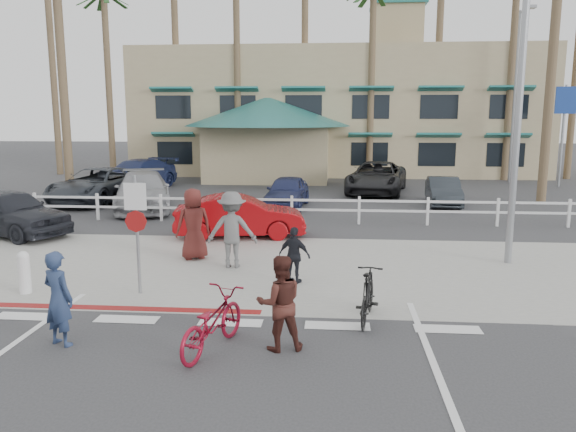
# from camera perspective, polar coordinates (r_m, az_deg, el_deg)

# --- Properties ---
(ground) EXTENTS (140.00, 140.00, 0.00)m
(ground) POSITION_cam_1_polar(r_m,az_deg,el_deg) (10.22, -6.49, -11.99)
(ground) COLOR #333335
(bike_path) EXTENTS (12.00, 16.00, 0.01)m
(bike_path) POSITION_cam_1_polar(r_m,az_deg,el_deg) (8.45, -9.23, -17.03)
(bike_path) COLOR #333335
(bike_path) RESTS_ON ground
(sidewalk_plaza) EXTENTS (22.00, 7.00, 0.01)m
(sidewalk_plaza) POSITION_cam_1_polar(r_m,az_deg,el_deg) (14.43, -3.02, -5.23)
(sidewalk_plaza) COLOR gray
(sidewalk_plaza) RESTS_ON ground
(cross_street) EXTENTS (40.00, 5.00, 0.01)m
(cross_street) POSITION_cam_1_polar(r_m,az_deg,el_deg) (18.29, -1.34, -1.90)
(cross_street) COLOR #333335
(cross_street) RESTS_ON ground
(parking_lot) EXTENTS (50.00, 16.00, 0.01)m
(parking_lot) POSITION_cam_1_polar(r_m,az_deg,el_deg) (27.61, 0.74, 2.25)
(parking_lot) COLOR #333335
(parking_lot) RESTS_ON ground
(curb_red) EXTENTS (7.00, 0.25, 0.02)m
(curb_red) POSITION_cam_1_polar(r_m,az_deg,el_deg) (12.19, -19.50, -8.76)
(curb_red) COLOR maroon
(curb_red) RESTS_ON ground
(rail_fence) EXTENTS (29.40, 0.16, 1.00)m
(rail_fence) POSITION_cam_1_polar(r_m,az_deg,el_deg) (20.10, 0.67, 0.66)
(rail_fence) COLOR silver
(rail_fence) RESTS_ON ground
(building) EXTENTS (28.00, 16.00, 11.30)m
(building) POSITION_cam_1_polar(r_m,az_deg,el_deg) (40.31, 5.00, 12.79)
(building) COLOR tan
(building) RESTS_ON ground
(sign_post) EXTENTS (0.50, 0.10, 2.90)m
(sign_post) POSITION_cam_1_polar(r_m,az_deg,el_deg) (12.45, -15.09, -1.25)
(sign_post) COLOR gray
(sign_post) RESTS_ON ground
(bollard_0) EXTENTS (0.26, 0.26, 0.95)m
(bollard_0) POSITION_cam_1_polar(r_m,az_deg,el_deg) (13.55, -25.22, -5.21)
(bollard_0) COLOR silver
(bollard_0) RESTS_ON ground
(streetlight_0) EXTENTS (0.60, 2.00, 9.00)m
(streetlight_0) POSITION_cam_1_polar(r_m,az_deg,el_deg) (15.48, 22.52, 11.88)
(streetlight_0) COLOR gray
(streetlight_0) RESTS_ON ground
(streetlight_1) EXTENTS (0.60, 2.00, 9.50)m
(streetlight_1) POSITION_cam_1_polar(r_m,az_deg,el_deg) (34.78, 22.04, 11.01)
(streetlight_1) COLOR gray
(streetlight_1) RESTS_ON ground
(info_sign) EXTENTS (1.20, 0.16, 5.60)m
(info_sign) POSITION_cam_1_polar(r_m,az_deg,el_deg) (33.55, 26.11, 7.43)
(info_sign) COLOR navy
(info_sign) RESTS_ON ground
(palm_0) EXTENTS (4.00, 4.00, 15.00)m
(palm_0) POSITION_cam_1_polar(r_m,az_deg,el_deg) (39.72, -22.86, 14.76)
(palm_0) COLOR #173916
(palm_0) RESTS_ON ground
(palm_1) EXTENTS (4.00, 4.00, 13.00)m
(palm_1) POSITION_cam_1_polar(r_m,az_deg,el_deg) (37.08, -17.83, 13.89)
(palm_1) COLOR #173916
(palm_1) RESTS_ON ground
(palm_2) EXTENTS (4.00, 4.00, 16.00)m
(palm_2) POSITION_cam_1_polar(r_m,az_deg,el_deg) (36.87, -11.34, 16.54)
(palm_2) COLOR #173916
(palm_2) RESTS_ON ground
(palm_3) EXTENTS (4.00, 4.00, 14.00)m
(palm_3) POSITION_cam_1_polar(r_m,az_deg,el_deg) (34.92, -5.20, 15.40)
(palm_3) COLOR #173916
(palm_3) RESTS_ON ground
(palm_4) EXTENTS (4.00, 4.00, 15.00)m
(palm_4) POSITION_cam_1_polar(r_m,az_deg,el_deg) (35.51, 1.71, 16.16)
(palm_4) COLOR #173916
(palm_4) RESTS_ON ground
(palm_5) EXTENTS (4.00, 4.00, 13.00)m
(palm_5) POSITION_cam_1_polar(r_m,az_deg,el_deg) (34.44, 8.50, 14.57)
(palm_5) COLOR #173916
(palm_5) RESTS_ON ground
(palm_6) EXTENTS (4.00, 4.00, 17.00)m
(palm_6) POSITION_cam_1_polar(r_m,az_deg,el_deg) (36.09, 15.13, 17.33)
(palm_6) COLOR #173916
(palm_6) RESTS_ON ground
(palm_7) EXTENTS (4.00, 4.00, 14.00)m
(palm_7) POSITION_cam_1_polar(r_m,az_deg,el_deg) (35.87, 21.81, 14.59)
(palm_7) COLOR #173916
(palm_7) RESTS_ON ground
(palm_10) EXTENTS (4.00, 4.00, 12.00)m
(palm_10) POSITION_cam_1_polar(r_m,az_deg,el_deg) (27.12, -22.00, 14.08)
(palm_10) COLOR #173916
(palm_10) RESTS_ON ground
(palm_11) EXTENTS (4.00, 4.00, 14.00)m
(palm_11) POSITION_cam_1_polar(r_m,az_deg,el_deg) (27.04, 25.41, 15.99)
(palm_11) COLOR #173916
(palm_11) RESTS_ON ground
(bike_red) EXTENTS (1.21, 2.00, 0.99)m
(bike_red) POSITION_cam_1_polar(r_m,az_deg,el_deg) (9.47, -7.75, -10.63)
(bike_red) COLOR maroon
(bike_red) RESTS_ON ground
(rider_red) EXTENTS (0.71, 0.60, 1.64)m
(rider_red) POSITION_cam_1_polar(r_m,az_deg,el_deg) (10.26, -22.30, -7.76)
(rider_red) COLOR navy
(rider_red) RESTS_ON ground
(bike_black) EXTENTS (0.77, 1.75, 1.02)m
(bike_black) POSITION_cam_1_polar(r_m,az_deg,el_deg) (10.77, 8.09, -7.97)
(bike_black) COLOR black
(bike_black) RESTS_ON ground
(rider_black) EXTENTS (0.91, 0.79, 1.61)m
(rider_black) POSITION_cam_1_polar(r_m,az_deg,el_deg) (9.34, -0.84, -8.82)
(rider_black) COLOR #451F19
(rider_black) RESTS_ON ground
(pedestrian_a) EXTENTS (1.30, 0.80, 1.96)m
(pedestrian_a) POSITION_cam_1_polar(r_m,az_deg,el_deg) (14.30, -5.71, -1.41)
(pedestrian_a) COLOR #5E5E5E
(pedestrian_a) RESTS_ON ground
(pedestrian_child) EXTENTS (0.84, 0.58, 1.33)m
(pedestrian_child) POSITION_cam_1_polar(r_m,az_deg,el_deg) (12.94, 0.66, -4.03)
(pedestrian_child) COLOR black
(pedestrian_child) RESTS_ON ground
(pedestrian_b) EXTENTS (1.12, 1.00, 1.93)m
(pedestrian_b) POSITION_cam_1_polar(r_m,az_deg,el_deg) (15.25, -9.57, -0.81)
(pedestrian_b) COLOR #541E1A
(pedestrian_b) RESTS_ON ground
(car_white_sedan) EXTENTS (4.27, 2.05, 1.35)m
(car_white_sedan) POSITION_cam_1_polar(r_m,az_deg,el_deg) (17.87, -4.90, -0.03)
(car_white_sedan) COLOR maroon
(car_white_sedan) RESTS_ON ground
(car_red_compact) EXTENTS (4.82, 3.46, 1.52)m
(car_red_compact) POSITION_cam_1_polar(r_m,az_deg,el_deg) (20.21, -26.46, 0.37)
(car_red_compact) COLOR black
(car_red_compact) RESTS_ON ground
(lot_car_0) EXTENTS (3.27, 5.79, 1.53)m
(lot_car_0) POSITION_cam_1_polar(r_m,az_deg,el_deg) (26.36, -18.78, 2.98)
(lot_car_0) COLOR #2C3239
(lot_car_0) RESTS_ON ground
(lot_car_1) EXTENTS (3.61, 5.64, 1.52)m
(lot_car_1) POSITION_cam_1_polar(r_m,az_deg,el_deg) (23.74, -14.53, 2.45)
(lot_car_1) COLOR #939599
(lot_car_1) RESTS_ON ground
(lot_car_2) EXTENTS (1.85, 3.97, 1.31)m
(lot_car_2) POSITION_cam_1_polar(r_m,az_deg,el_deg) (23.64, -0.09, 2.49)
(lot_car_2) COLOR navy
(lot_car_2) RESTS_ON ground
(lot_car_3) EXTENTS (1.52, 3.73, 1.20)m
(lot_car_3) POSITION_cam_1_polar(r_m,az_deg,el_deg) (25.00, 15.52, 2.41)
(lot_car_3) COLOR #252B31
(lot_car_3) RESTS_ON ground
(lot_car_4) EXTENTS (3.74, 5.74, 1.55)m
(lot_car_4) POSITION_cam_1_polar(r_m,az_deg,el_deg) (30.32, -15.21, 4.08)
(lot_car_4) COLOR navy
(lot_car_4) RESTS_ON ground
(lot_car_5) EXTENTS (3.59, 5.97, 1.55)m
(lot_car_5) POSITION_cam_1_polar(r_m,az_deg,el_deg) (28.26, 8.99, 3.89)
(lot_car_5) COLOR black
(lot_car_5) RESTS_ON ground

